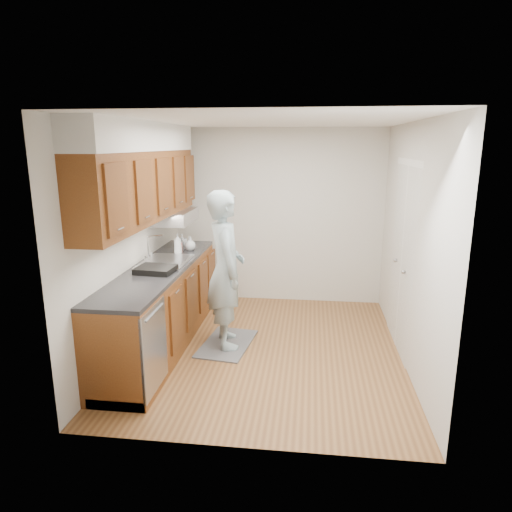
{
  "coord_description": "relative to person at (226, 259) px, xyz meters",
  "views": [
    {
      "loc": [
        0.47,
        -4.77,
        2.27
      ],
      "look_at": [
        -0.14,
        0.25,
        1.03
      ],
      "focal_mm": 32.0,
      "sensor_mm": 36.0,
      "label": 1
    }
  ],
  "objects": [
    {
      "name": "floor",
      "position": [
        0.46,
        -0.07,
        -1.02
      ],
      "size": [
        3.5,
        3.5,
        0.0
      ],
      "primitive_type": "plane",
      "color": "brown",
      "rests_on": "ground"
    },
    {
      "name": "ceiling",
      "position": [
        0.46,
        -0.07,
        1.48
      ],
      "size": [
        3.5,
        3.5,
        0.0
      ],
      "primitive_type": "plane",
      "rotation": [
        3.14,
        0.0,
        0.0
      ],
      "color": "white",
      "rests_on": "wall_left"
    },
    {
      "name": "wall_left",
      "position": [
        -1.04,
        -0.07,
        0.23
      ],
      "size": [
        0.02,
        3.5,
        2.5
      ],
      "primitive_type": "cube",
      "color": "beige",
      "rests_on": "floor"
    },
    {
      "name": "wall_right",
      "position": [
        1.96,
        -0.07,
        0.23
      ],
      "size": [
        0.02,
        3.5,
        2.5
      ],
      "primitive_type": "cube",
      "color": "beige",
      "rests_on": "floor"
    },
    {
      "name": "wall_back",
      "position": [
        0.46,
        1.68,
        0.23
      ],
      "size": [
        3.0,
        0.02,
        2.5
      ],
      "primitive_type": "cube",
      "color": "beige",
      "rests_on": "floor"
    },
    {
      "name": "counter",
      "position": [
        -0.74,
        -0.08,
        -0.54
      ],
      "size": [
        0.64,
        2.8,
        1.3
      ],
      "color": "brown",
      "rests_on": "floor"
    },
    {
      "name": "upper_cabinets",
      "position": [
        -0.87,
        -0.03,
        0.92
      ],
      "size": [
        0.47,
        2.8,
        1.21
      ],
      "color": "brown",
      "rests_on": "wall_left"
    },
    {
      "name": "closet_door",
      "position": [
        1.95,
        0.23,
        0.0
      ],
      "size": [
        0.02,
        1.22,
        2.05
      ],
      "primitive_type": "cube",
      "color": "white",
      "rests_on": "wall_right"
    },
    {
      "name": "floor_mat",
      "position": [
        0.0,
        -0.0,
        -1.02
      ],
      "size": [
        0.63,
        0.95,
        0.02
      ],
      "primitive_type": "cube",
      "rotation": [
        0.0,
        0.0,
        -0.13
      ],
      "color": "slate",
      "rests_on": "floor"
    },
    {
      "name": "person",
      "position": [
        0.0,
        0.0,
        0.0
      ],
      "size": [
        0.68,
        0.83,
        2.02
      ],
      "primitive_type": "imported",
      "rotation": [
        0.0,
        0.0,
        1.9
      ],
      "color": "#8FA7AF",
      "rests_on": "floor_mat"
    },
    {
      "name": "soap_bottle_a",
      "position": [
        -0.7,
        0.51,
        0.05
      ],
      "size": [
        0.11,
        0.11,
        0.26
      ],
      "primitive_type": "imported",
      "rotation": [
        0.0,
        0.0,
        0.07
      ],
      "color": "silver",
      "rests_on": "counter"
    },
    {
      "name": "soap_bottle_b",
      "position": [
        -0.73,
        0.83,
        0.01
      ],
      "size": [
        0.11,
        0.11,
        0.2
      ],
      "primitive_type": "imported",
      "rotation": [
        0.0,
        0.0,
        -0.35
      ],
      "color": "silver",
      "rests_on": "counter"
    },
    {
      "name": "soap_bottle_c",
      "position": [
        -0.61,
        0.75,
        0.01
      ],
      "size": [
        0.18,
        0.18,
        0.18
      ],
      "primitive_type": "imported",
      "rotation": [
        0.0,
        0.0,
        0.34
      ],
      "color": "silver",
      "rests_on": "counter"
    },
    {
      "name": "soda_can",
      "position": [
        -0.71,
        0.64,
        -0.02
      ],
      "size": [
        0.08,
        0.08,
        0.12
      ],
      "primitive_type": "cylinder",
      "rotation": [
        0.0,
        0.0,
        0.27
      ],
      "color": "#B62D1F",
      "rests_on": "counter"
    },
    {
      "name": "steel_can",
      "position": [
        -0.71,
        0.73,
        -0.03
      ],
      "size": [
        0.07,
        0.07,
        0.11
      ],
      "primitive_type": "cylinder",
      "rotation": [
        0.0,
        0.0,
        0.23
      ],
      "color": "#A5A5AA",
      "rests_on": "counter"
    },
    {
      "name": "dish_rack",
      "position": [
        -0.7,
        -0.32,
        -0.05
      ],
      "size": [
        0.42,
        0.36,
        0.06
      ],
      "primitive_type": "cube",
      "rotation": [
        0.0,
        0.0,
        -0.09
      ],
      "color": "black",
      "rests_on": "counter"
    }
  ]
}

